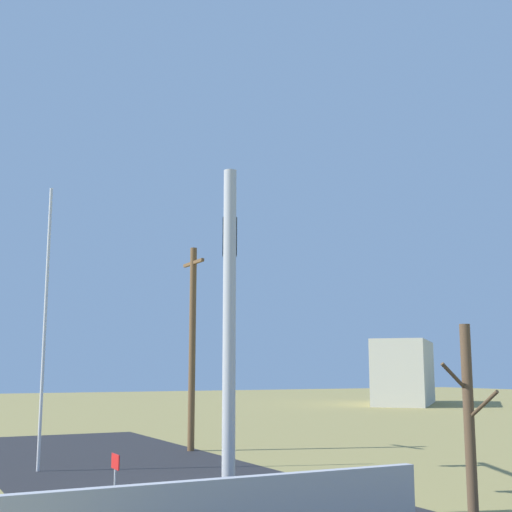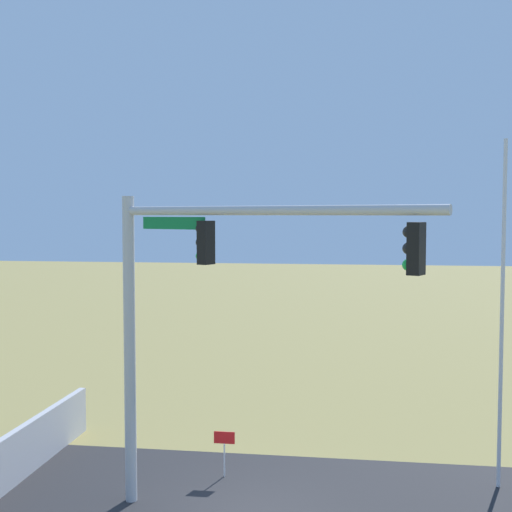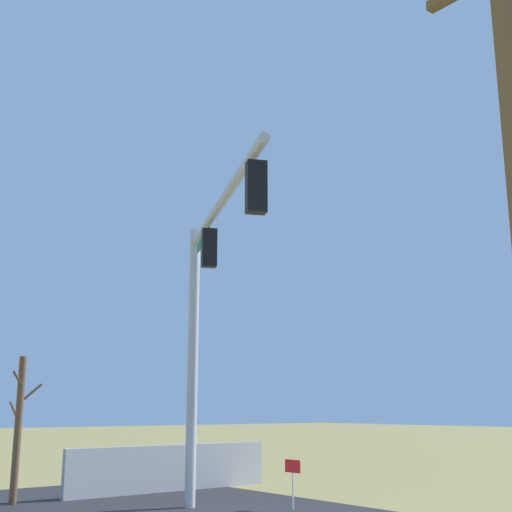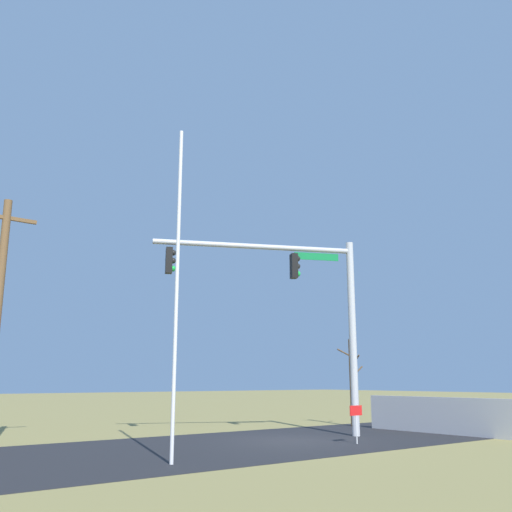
{
  "view_description": "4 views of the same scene",
  "coord_description": "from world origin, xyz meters",
  "views": [
    {
      "loc": [
        16.54,
        -6.71,
        3.05
      ],
      "look_at": [
        -0.1,
        1.84,
        6.09
      ],
      "focal_mm": 49.15,
      "sensor_mm": 36.0,
      "label": 1
    },
    {
      "loc": [
        -2.37,
        15.33,
        6.97
      ],
      "look_at": [
        -0.35,
        1.48,
        6.11
      ],
      "focal_mm": 48.28,
      "sensor_mm": 36.0,
      "label": 2
    },
    {
      "loc": [
        -12.33,
        9.79,
        2.49
      ],
      "look_at": [
        -1.02,
        0.65,
        5.8
      ],
      "focal_mm": 47.26,
      "sensor_mm": 36.0,
      "label": 3
    },
    {
      "loc": [
        -13.34,
        -15.46,
        2.03
      ],
      "look_at": [
        -0.94,
        0.61,
        6.5
      ],
      "focal_mm": 39.7,
      "sensor_mm": 36.0,
      "label": 4
    }
  ],
  "objects": [
    {
      "name": "ground_plane",
      "position": [
        0.0,
        0.0,
        0.0
      ],
      "size": [
        160.0,
        160.0,
        0.0
      ],
      "primitive_type": "plane",
      "color": "olive"
    },
    {
      "name": "road_surface",
      "position": [
        -4.0,
        0.0,
        0.01
      ],
      "size": [
        28.0,
        8.0,
        0.01
      ],
      "primitive_type": "cube",
      "color": "#232326",
      "rests_on": "ground_plane"
    },
    {
      "name": "signal_mast",
      "position": [
        1.16,
        0.46,
        5.19
      ],
      "size": [
        7.18,
        3.49,
        7.39
      ],
      "color": "#B2B5BA",
      "rests_on": "ground_plane"
    },
    {
      "name": "flagpole",
      "position": [
        -6.02,
        -2.56,
        4.42
      ],
      "size": [
        0.1,
        0.1,
        8.84
      ],
      "primitive_type": "cylinder",
      "color": "silver",
      "rests_on": "ground_plane"
    },
    {
      "name": "utility_pole",
      "position": [
        -8.94,
        3.59,
        4.07
      ],
      "size": [
        1.9,
        0.26,
        7.82
      ],
      "color": "brown",
      "rests_on": "ground_plane"
    },
    {
      "name": "bare_tree",
      "position": [
        6.45,
        2.96,
        2.02
      ],
      "size": [
        1.27,
        1.02,
        3.91
      ],
      "color": "brown",
      "rests_on": "ground_plane"
    },
    {
      "name": "open_sign",
      "position": [
        1.04,
        -2.21,
        0.91
      ],
      "size": [
        0.56,
        0.04,
        1.22
      ],
      "color": "silver",
      "rests_on": "ground_plane"
    },
    {
      "name": "distant_building",
      "position": [
        -33.81,
        34.06,
        2.8
      ],
      "size": [
        11.43,
        11.47,
        5.61
      ],
      "primitive_type": "cube",
      "rotation": [
        0.0,
        0.0,
        2.35
      ],
      "color": "beige",
      "rests_on": "ground_plane"
    }
  ]
}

